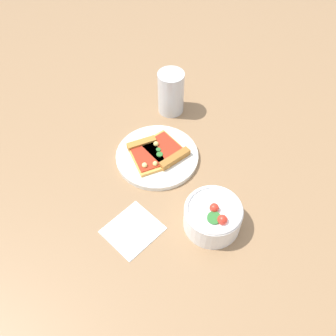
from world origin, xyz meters
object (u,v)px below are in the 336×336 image
plate (157,156)px  paper_napkin (133,230)px  soda_glass (171,93)px  pizza_slice_far (166,151)px  salad_bowl (213,216)px  pizza_slice_near (146,154)px

plate → paper_napkin: size_ratio=1.85×
soda_glass → paper_napkin: 0.43m
pizza_slice_far → salad_bowl: salad_bowl is taller
pizza_slice_near → salad_bowl: salad_bowl is taller
pizza_slice_far → soda_glass: 0.19m
plate → salad_bowl: salad_bowl is taller
plate → pizza_slice_far: bearing=76.7°
soda_glass → salad_bowl: bearing=-14.2°
plate → soda_glass: soda_glass is taller
pizza_slice_near → salad_bowl: size_ratio=0.89×
soda_glass → paper_napkin: size_ratio=1.10×
pizza_slice_far → paper_napkin: pizza_slice_far is taller
pizza_slice_far → salad_bowl: 0.24m
pizza_slice_near → pizza_slice_far: size_ratio=0.93×
plate → paper_napkin: 0.23m
plate → salad_bowl: 0.25m
plate → pizza_slice_far: 0.03m
salad_bowl → paper_napkin: bearing=-112.6°
pizza_slice_far → salad_bowl: bearing=-0.5°
paper_napkin → plate: bearing=138.7°
plate → pizza_slice_far: pizza_slice_far is taller
pizza_slice_near → pizza_slice_far: same height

